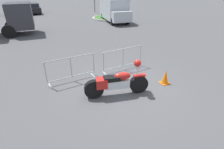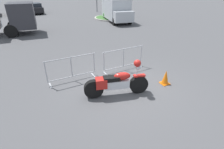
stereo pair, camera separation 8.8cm
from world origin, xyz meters
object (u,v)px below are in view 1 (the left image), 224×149
Objects in this scene: delivery_van at (114,9)px; parked_car_black at (33,8)px; motorcycle at (117,83)px; parked_car_silver at (11,10)px; crowd_barrier_near at (71,69)px; traffic_cone at (165,77)px; pedestrian at (104,7)px; crowd_barrier_far at (123,59)px.

parked_car_black is (-7.51, 10.09, -0.56)m from delivery_van.
parked_car_silver is (-3.87, 22.50, 0.19)m from motorcycle.
motorcycle is 14.27m from delivery_van.
delivery_van reaches higher than motorcycle.
parked_car_silver reaches higher than crowd_barrier_near.
parked_car_silver is (-2.66, 20.76, 0.15)m from crowd_barrier_near.
crowd_barrier_near is at bearing -26.21° from delivery_van.
motorcycle is at bearing -173.89° from parked_car_silver.
parked_car_silver is 23.41m from traffic_cone.
motorcycle is 0.57× the size of parked_car_black.
delivery_van is 5.38m from pedestrian.
pedestrian is at bearing 73.95° from traffic_cone.
parked_car_black is 23.26m from traffic_cone.
crowd_barrier_far is 1.25× the size of pedestrian.
delivery_van is 1.26× the size of parked_car_silver.
crowd_barrier_far is (1.21, 1.74, 0.04)m from motorcycle.
pedestrian is 18.92m from traffic_cone.
parked_car_black is 6.89× the size of traffic_cone.
parked_car_black is at bearing 98.40° from traffic_cone.
motorcycle is 22.83m from parked_car_silver.
motorcycle reaches higher than traffic_cone.
parked_car_black reaches higher than crowd_barrier_near.
delivery_van is at bearing -24.17° from pedestrian.
pedestrian is (11.25, -4.45, 0.22)m from parked_car_silver.
crowd_barrier_near is 18.44m from pedestrian.
crowd_barrier_far is 12.18m from delivery_van.
parked_car_silver is at bearing 97.30° from crowd_barrier_near.
delivery_van reaches higher than pedestrian.
motorcycle is 1.38× the size of pedestrian.
parked_car_silver is at bearing 104.91° from traffic_cone.
crowd_barrier_near is 3.58× the size of traffic_cone.
parked_car_silver is 2.65m from parked_car_black.
delivery_van is (7.48, 11.06, 0.69)m from crowd_barrier_near.
crowd_barrier_near is 20.93m from parked_car_silver.
motorcycle is 19.51m from pedestrian.
crowd_barrier_near is at bearing 176.45° from parked_car_black.
motorcycle is 3.96× the size of traffic_cone.
motorcycle is at bearing -34.43° from pedestrian.
crowd_barrier_near is 0.40× the size of delivery_van.
crowd_barrier_near is at bearing -39.97° from pedestrian.
traffic_cone is (6.02, -22.62, -0.41)m from parked_car_silver.
parked_car_silver reaches higher than motorcycle.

